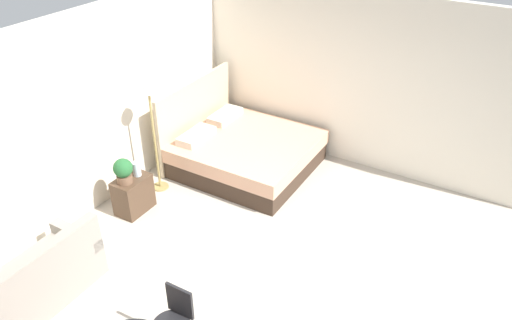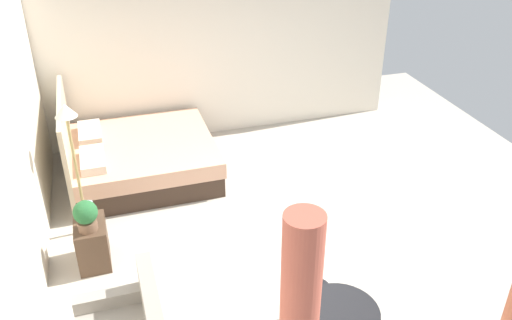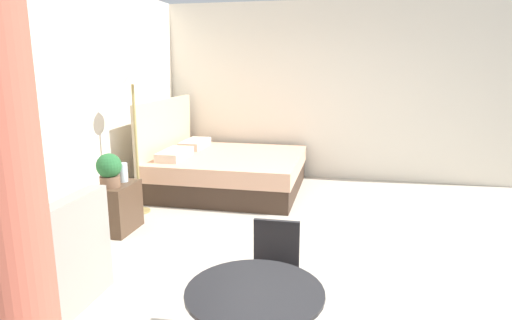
{
  "view_description": "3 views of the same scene",
  "coord_description": "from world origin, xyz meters",
  "px_view_note": "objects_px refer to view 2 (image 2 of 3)",
  "views": [
    {
      "loc": [
        -3.86,
        -2.15,
        4.4
      ],
      "look_at": [
        0.77,
        0.64,
        1.05
      ],
      "focal_mm": 34.45,
      "sensor_mm": 36.0,
      "label": 1
    },
    {
      "loc": [
        -5.19,
        1.94,
        4.25
      ],
      "look_at": [
        0.54,
        0.21,
        0.81
      ],
      "focal_mm": 38.29,
      "sensor_mm": 36.0,
      "label": 2
    },
    {
      "loc": [
        -4.03,
        -0.21,
        1.85
      ],
      "look_at": [
        0.6,
        0.83,
        0.79
      ],
      "focal_mm": 30.37,
      "sensor_mm": 36.0,
      "label": 3
    }
  ],
  "objects_px": {
    "vase": "(89,210)",
    "floor_lamp": "(70,134)",
    "bed": "(138,157)",
    "potted_plant": "(86,215)",
    "nightstand": "(92,243)",
    "cafe_chair_near_window": "(310,281)"
  },
  "relations": [
    {
      "from": "vase",
      "to": "floor_lamp",
      "type": "relative_size",
      "value": 0.12
    },
    {
      "from": "bed",
      "to": "potted_plant",
      "type": "height_order",
      "value": "bed"
    },
    {
      "from": "potted_plant",
      "to": "nightstand",
      "type": "bearing_deg",
      "value": -3.78
    },
    {
      "from": "bed",
      "to": "cafe_chair_near_window",
      "type": "xyz_separation_m",
      "value": [
        -3.38,
        -1.34,
        0.2
      ]
    },
    {
      "from": "bed",
      "to": "nightstand",
      "type": "relative_size",
      "value": 3.81
    },
    {
      "from": "cafe_chair_near_window",
      "to": "potted_plant",
      "type": "bearing_deg",
      "value": 54.78
    },
    {
      "from": "nightstand",
      "to": "vase",
      "type": "distance_m",
      "value": 0.4
    },
    {
      "from": "nightstand",
      "to": "cafe_chair_near_window",
      "type": "distance_m",
      "value": 2.6
    },
    {
      "from": "floor_lamp",
      "to": "bed",
      "type": "bearing_deg",
      "value": -33.59
    },
    {
      "from": "bed",
      "to": "nightstand",
      "type": "xyz_separation_m",
      "value": [
        -1.82,
        0.72,
        -0.04
      ]
    },
    {
      "from": "nightstand",
      "to": "potted_plant",
      "type": "bearing_deg",
      "value": 176.22
    },
    {
      "from": "bed",
      "to": "floor_lamp",
      "type": "height_order",
      "value": "floor_lamp"
    },
    {
      "from": "bed",
      "to": "nightstand",
      "type": "height_order",
      "value": "bed"
    },
    {
      "from": "potted_plant",
      "to": "floor_lamp",
      "type": "relative_size",
      "value": 0.21
    },
    {
      "from": "floor_lamp",
      "to": "potted_plant",
      "type": "bearing_deg",
      "value": -175.27
    },
    {
      "from": "floor_lamp",
      "to": "cafe_chair_near_window",
      "type": "distance_m",
      "value": 3.18
    },
    {
      "from": "vase",
      "to": "bed",
      "type": "bearing_deg",
      "value": -22.34
    },
    {
      "from": "vase",
      "to": "cafe_chair_near_window",
      "type": "height_order",
      "value": "cafe_chair_near_window"
    },
    {
      "from": "floor_lamp",
      "to": "cafe_chair_near_window",
      "type": "bearing_deg",
      "value": -135.84
    },
    {
      "from": "bed",
      "to": "nightstand",
      "type": "bearing_deg",
      "value": 158.4
    },
    {
      "from": "bed",
      "to": "potted_plant",
      "type": "bearing_deg",
      "value": 159.26
    },
    {
      "from": "nightstand",
      "to": "potted_plant",
      "type": "height_order",
      "value": "potted_plant"
    }
  ]
}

